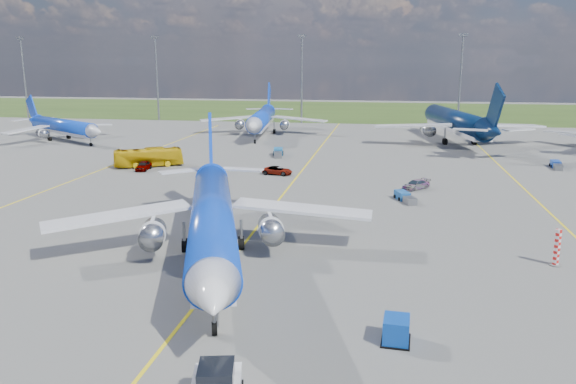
% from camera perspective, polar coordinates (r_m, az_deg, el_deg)
% --- Properties ---
extents(ground, '(400.00, 400.00, 0.00)m').
position_cam_1_polar(ground, '(42.66, -7.49, -9.00)').
color(ground, '#5B5B58').
rests_on(ground, ground).
extents(grass_strip, '(400.00, 80.00, 0.01)m').
position_cam_1_polar(grass_strip, '(188.70, 6.24, 8.22)').
color(grass_strip, '#2D4719').
rests_on(grass_strip, ground).
extents(taxiway_lines, '(60.25, 160.00, 0.02)m').
position_cam_1_polar(taxiway_lines, '(68.32, -0.47, -0.38)').
color(taxiway_lines, yellow).
rests_on(taxiway_lines, ground).
extents(floodlight_masts, '(202.20, 0.50, 22.70)m').
position_cam_1_polar(floodlight_masts, '(147.69, 9.26, 11.66)').
color(floodlight_masts, slate).
rests_on(floodlight_masts, ground).
extents(warning_post, '(0.50, 0.50, 3.00)m').
position_cam_1_polar(warning_post, '(49.85, 25.66, -5.10)').
color(warning_post, red).
rests_on(warning_post, ground).
extents(bg_jet_nw, '(40.99, 38.66, 8.57)m').
position_cam_1_polar(bg_jet_nw, '(124.60, -21.76, 4.84)').
color(bg_jet_nw, '#0D3BC3').
rests_on(bg_jet_nw, ground).
extents(bg_jet_nnw, '(34.89, 43.34, 10.53)m').
position_cam_1_polar(bg_jet_nnw, '(125.28, -2.65, 5.81)').
color(bg_jet_nnw, '#0D3BC3').
rests_on(bg_jet_nnw, ground).
extents(bg_jet_n, '(43.53, 52.38, 12.21)m').
position_cam_1_polar(bg_jet_n, '(118.73, 16.56, 4.87)').
color(bg_jet_n, '#071B3B').
rests_on(bg_jet_n, ground).
extents(main_airliner, '(40.49, 46.60, 10.31)m').
position_cam_1_polar(main_airliner, '(47.02, -7.58, -6.86)').
color(main_airliner, '#0D3BC3').
rests_on(main_airliner, ground).
extents(uld_container, '(1.60, 1.94, 1.48)m').
position_cam_1_polar(uld_container, '(34.23, 10.94, -13.59)').
color(uld_container, '#0B3DA3').
rests_on(uld_container, ground).
extents(apron_bus, '(10.33, 7.26, 2.92)m').
position_cam_1_polar(apron_bus, '(89.73, -14.00, 3.44)').
color(apron_bus, gold).
rests_on(apron_bus, ground).
extents(service_car_a, '(2.08, 4.22, 1.38)m').
position_cam_1_polar(service_car_a, '(87.10, -14.47, 2.61)').
color(service_car_a, '#999999').
rests_on(service_car_a, ground).
extents(service_car_b, '(4.62, 2.67, 1.21)m').
position_cam_1_polar(service_car_b, '(80.99, -1.09, 2.19)').
color(service_car_b, '#999999').
rests_on(service_car_b, ground).
extents(service_car_c, '(4.08, 4.11, 1.19)m').
position_cam_1_polar(service_car_c, '(73.61, 12.85, 0.74)').
color(service_car_c, '#999999').
rests_on(service_car_c, ground).
extents(baggage_tug_w, '(2.61, 4.43, 0.97)m').
position_cam_1_polar(baggage_tug_w, '(67.16, 11.78, -0.52)').
color(baggage_tug_w, '#19529B').
rests_on(baggage_tug_w, ground).
extents(baggage_tug_c, '(2.33, 5.51, 1.20)m').
position_cam_1_polar(baggage_tug_c, '(97.28, -1.01, 4.02)').
color(baggage_tug_c, '#1B66A3').
rests_on(baggage_tug_c, ground).
extents(baggage_tug_e, '(1.71, 4.66, 1.02)m').
position_cam_1_polar(baggage_tug_e, '(95.35, 25.61, 2.49)').
color(baggage_tug_e, '#1B41A4').
rests_on(baggage_tug_e, ground).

